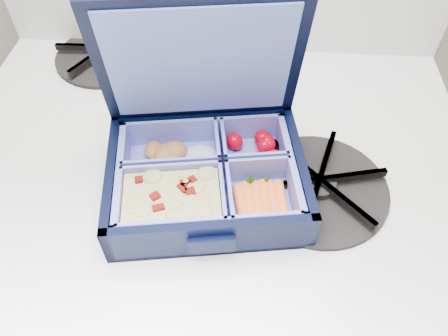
# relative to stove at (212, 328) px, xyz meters

# --- Properties ---
(stove) EXTENTS (0.66, 0.66, 0.98)m
(stove) POSITION_rel_stove_xyz_m (0.00, 0.00, 0.00)
(stove) COLOR silver
(stove) RESTS_ON floor
(bento_box) EXTENTS (0.24, 0.20, 0.05)m
(bento_box) POSITION_rel_stove_xyz_m (0.01, -0.02, 0.52)
(bento_box) COLOR black
(bento_box) RESTS_ON stove
(burner_grate) EXTENTS (0.20, 0.20, 0.02)m
(burner_grate) POSITION_rel_stove_xyz_m (0.13, -0.01, 0.50)
(burner_grate) COLOR black
(burner_grate) RESTS_ON stove
(burner_grate_rear) EXTENTS (0.16, 0.16, 0.02)m
(burner_grate_rear) POSITION_rel_stove_xyz_m (-0.17, 0.22, 0.50)
(burner_grate_rear) COLOR black
(burner_grate_rear) RESTS_ON stove
(fork) EXTENTS (0.06, 0.17, 0.01)m
(fork) POSITION_rel_stove_xyz_m (0.02, 0.12, 0.49)
(fork) COLOR #9494AC
(fork) RESTS_ON stove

